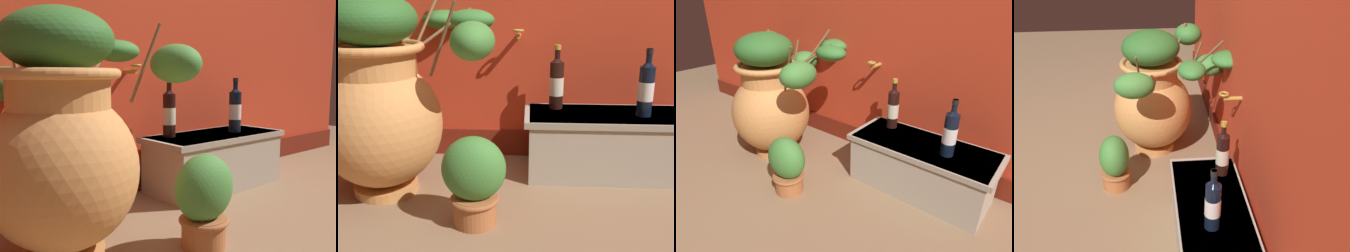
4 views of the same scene
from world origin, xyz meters
TOP-DOWN VIEW (x-y plane):
  - terracotta_urn at (-0.58, 0.65)m, footprint 0.91×0.83m
  - stone_ledge at (0.45, 0.88)m, footprint 0.84×0.36m
  - wine_bottle_left at (0.59, 0.86)m, footprint 0.07×0.07m
  - wine_bottle_middle at (0.19, 0.97)m, footprint 0.07×0.07m
  - potted_shrub at (-0.15, 0.37)m, footprint 0.24×0.19m

SIDE VIEW (x-z plane):
  - stone_ledge at x=0.45m, z-range 0.01..0.32m
  - potted_shrub at x=-0.15m, z-range 0.01..0.37m
  - terracotta_urn at x=-0.58m, z-range 0.00..0.87m
  - wine_bottle_middle at x=0.19m, z-range 0.29..0.60m
  - wine_bottle_left at x=0.59m, z-range 0.29..0.60m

